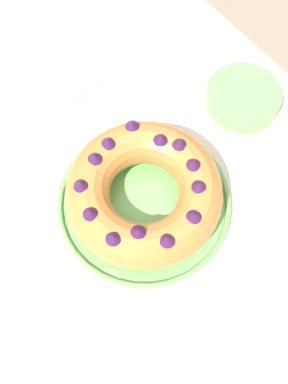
{
  "coord_description": "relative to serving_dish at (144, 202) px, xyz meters",
  "views": [
    {
      "loc": [
        0.28,
        -0.2,
        1.61
      ],
      "look_at": [
        0.01,
        0.01,
        0.81
      ],
      "focal_mm": 42.0,
      "sensor_mm": 36.0,
      "label": 1
    }
  ],
  "objects": [
    {
      "name": "cake_knife",
      "position": [
        -0.24,
        -0.03,
        -0.01
      ],
      "size": [
        0.02,
        0.19,
        0.01
      ],
      "rotation": [
        0.0,
        0.0,
        0.07
      ],
      "color": "white",
      "rests_on": "dining_table"
    },
    {
      "name": "side_bowl",
      "position": [
        -0.05,
        0.33,
        0.01
      ],
      "size": [
        0.17,
        0.17,
        0.04
      ],
      "primitive_type": "cylinder",
      "color": "#6BB760",
      "rests_on": "dining_table"
    },
    {
      "name": "serving_knife",
      "position": [
        -0.3,
        -0.02,
        -0.01
      ],
      "size": [
        0.02,
        0.23,
        0.01
      ],
      "rotation": [
        0.0,
        0.0,
        0.06
      ],
      "color": "white",
      "rests_on": "dining_table"
    },
    {
      "name": "napkin",
      "position": [
        0.28,
        0.03,
        -0.01
      ],
      "size": [
        0.16,
        0.11,
        0.0
      ],
      "primitive_type": "cube",
      "rotation": [
        0.0,
        0.0,
        -0.05
      ],
      "color": "#B2D1B7",
      "rests_on": "dining_table"
    },
    {
      "name": "bundt_cake",
      "position": [
        -0.0,
        -0.0,
        0.05
      ],
      "size": [
        0.31,
        0.31,
        0.1
      ],
      "color": "#C67538",
      "rests_on": "serving_dish"
    },
    {
      "name": "dining_table",
      "position": [
        -0.01,
        -0.01,
        -0.1
      ],
      "size": [
        1.5,
        0.95,
        0.75
      ],
      "color": "beige",
      "rests_on": "ground_plane"
    },
    {
      "name": "ground_plane",
      "position": [
        -0.01,
        -0.01,
        -0.76
      ],
      "size": [
        8.0,
        8.0,
        0.0
      ],
      "primitive_type": "plane",
      "color": "gray"
    },
    {
      "name": "fork",
      "position": [
        -0.28,
        0.01,
        -0.01
      ],
      "size": [
        0.02,
        0.21,
        0.01
      ],
      "rotation": [
        0.0,
        0.0,
        -0.09
      ],
      "color": "white",
      "rests_on": "dining_table"
    },
    {
      "name": "serving_dish",
      "position": [
        0.0,
        0.0,
        0.0
      ],
      "size": [
        0.36,
        0.36,
        0.02
      ],
      "color": "#6BB760",
      "rests_on": "dining_table"
    }
  ]
}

